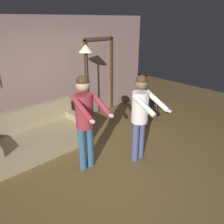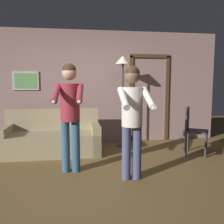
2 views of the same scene
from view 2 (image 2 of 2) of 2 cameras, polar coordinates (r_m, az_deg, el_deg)
The scene contains 7 objects.
ground_plane at distance 3.91m, azimuth -4.12°, elevation -14.59°, with size 12.00×12.00×0.00m, color brown.
back_wall_assembly at distance 5.85m, azimuth -6.05°, elevation 5.59°, with size 6.40×0.10×2.60m.
couch at distance 5.17m, azimuth -13.53°, elevation -6.16°, with size 1.91×0.88×0.87m.
torchiere_lamp at distance 5.47m, azimuth 2.48°, elevation 9.37°, with size 0.34×0.34×1.99m.
person_standing_left at distance 3.92m, azimuth -9.60°, elevation 1.09°, with size 0.47×0.71×1.71m.
person_standing_right at distance 3.58m, azimuth 4.67°, elevation -0.09°, with size 0.44×0.67×1.66m.
dining_chair_distant at distance 5.19m, azimuth 17.89°, elevation -3.45°, with size 0.58×0.58×0.93m.
Camera 2 is at (-0.31, -3.62, 1.43)m, focal length 40.00 mm.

